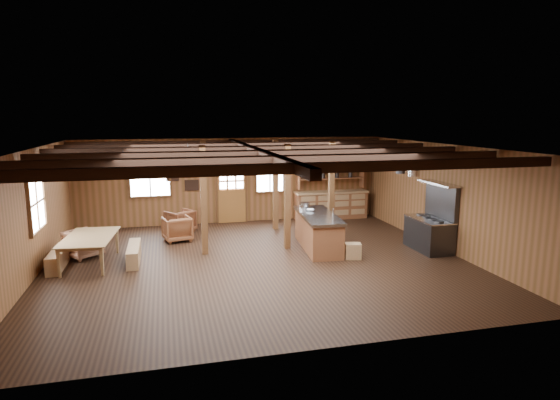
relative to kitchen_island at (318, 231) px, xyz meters
name	(u,v)px	position (x,y,z in m)	size (l,w,h in m)	color
room	(258,206)	(-1.80, -0.80, 0.92)	(10.04, 9.04, 2.84)	black
ceiling_joists	(256,152)	(-1.80, -0.62, 2.20)	(9.80, 8.82, 0.18)	black
timber_posts	(261,191)	(-1.28, 1.28, 0.92)	(3.95, 2.35, 2.80)	#442513
back_door	(232,196)	(-1.80, 3.65, 0.40)	(1.02, 0.08, 2.15)	brown
window_back_left	(150,177)	(-4.40, 3.66, 1.12)	(1.32, 0.06, 1.32)	white
window_back_right	(270,174)	(-0.50, 3.66, 1.12)	(1.02, 0.06, 1.32)	white
window_left	(36,203)	(-6.76, -0.30, 1.12)	(0.14, 1.24, 1.32)	white
notice_boards	(185,175)	(-3.30, 3.66, 1.16)	(1.08, 0.03, 0.90)	silver
back_counter	(331,201)	(1.60, 3.41, 0.12)	(2.55, 0.60, 2.45)	brown
pendant_lamps	(160,168)	(-4.05, 0.20, 1.77)	(1.86, 2.36, 0.66)	#323134
pot_rack	(389,165)	(1.67, -0.67, 1.79)	(0.31, 3.00, 0.44)	#323134
kitchen_island	(318,231)	(0.00, 0.00, 0.00)	(1.11, 2.57, 1.20)	brown
step_stool	(353,251)	(0.55, -1.12, -0.28)	(0.44, 0.31, 0.39)	olive
commercial_range	(431,228)	(2.85, -0.87, 0.12)	(0.78, 1.46, 1.81)	#323134
dining_table	(92,251)	(-5.70, -0.05, -0.13)	(1.97, 1.10, 0.69)	olive
bench_wall	(59,258)	(-6.45, -0.05, -0.27)	(0.29, 1.53, 0.42)	olive
bench_aisle	(134,254)	(-4.75, -0.05, -0.27)	(0.28, 1.48, 0.41)	olive
armchair_a	(180,221)	(-3.53, 2.73, -0.14)	(0.73, 0.75, 0.68)	brown
armchair_b	(177,229)	(-3.65, 1.67, -0.13)	(0.75, 0.77, 0.70)	brown
armchair_c	(83,244)	(-6.00, 0.63, -0.13)	(0.74, 0.77, 0.70)	brown
counter_pot	(305,206)	(-0.14, 0.79, 0.55)	(0.29, 0.29, 0.17)	#AEB0B5
bowl	(310,210)	(-0.09, 0.41, 0.49)	(0.23, 0.23, 0.06)	silver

